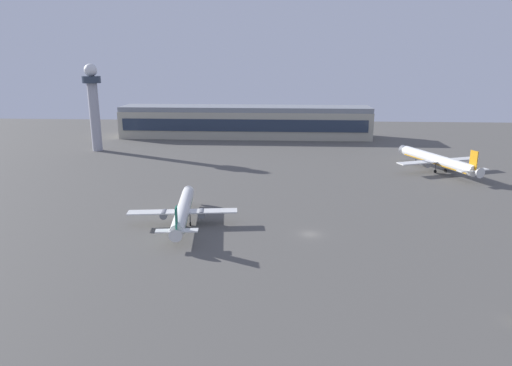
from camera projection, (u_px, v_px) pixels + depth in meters
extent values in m
plane|color=#56544F|center=(310.00, 234.00, 109.23)|extent=(416.00, 416.00, 0.00)
cube|color=#B2AD99|center=(245.00, 124.00, 244.26)|extent=(131.28, 22.00, 14.00)
cube|color=#263347|center=(244.00, 125.00, 233.29)|extent=(126.02, 0.40, 6.16)
cube|color=gray|center=(245.00, 108.00, 242.11)|extent=(131.28, 19.80, 2.40)
cylinder|color=#A8A8B2|center=(95.00, 117.00, 205.39)|extent=(4.40, 4.40, 30.24)
cylinder|color=#2D3847|center=(91.00, 80.00, 201.04)|extent=(8.00, 8.00, 3.00)
sphere|color=silver|center=(91.00, 70.00, 199.98)|extent=(5.60, 5.60, 5.60)
cylinder|color=silver|center=(183.00, 210.00, 115.81)|extent=(7.02, 30.98, 3.25)
cone|color=silver|center=(188.00, 192.00, 131.64)|extent=(3.32, 2.42, 3.09)
cone|color=silver|center=(176.00, 234.00, 99.81)|extent=(3.20, 2.74, 2.93)
cube|color=silver|center=(183.00, 212.00, 115.03)|extent=(27.60, 6.76, 0.30)
cube|color=silver|center=(177.00, 231.00, 101.33)|extent=(9.60, 3.20, 0.30)
cube|color=#146B4C|center=(176.00, 219.00, 100.90)|extent=(0.59, 2.75, 5.56)
cylinder|color=slate|center=(164.00, 214.00, 114.90)|extent=(2.25, 3.29, 1.88)
cylinder|color=slate|center=(202.00, 213.00, 115.46)|extent=(2.25, 3.29, 1.88)
cube|color=#146B4C|center=(183.00, 213.00, 116.04)|extent=(6.39, 28.49, 0.31)
cylinder|color=#333338|center=(187.00, 204.00, 125.70)|extent=(0.24, 0.24, 3.04)
cylinder|color=black|center=(187.00, 209.00, 126.10)|extent=(0.46, 0.98, 0.94)
cylinder|color=#333338|center=(175.00, 219.00, 114.03)|extent=(0.24, 0.24, 3.04)
cylinder|color=black|center=(175.00, 224.00, 114.43)|extent=(0.46, 0.98, 0.94)
cylinder|color=#333338|center=(190.00, 218.00, 114.25)|extent=(0.24, 0.24, 3.04)
cylinder|color=black|center=(190.00, 224.00, 114.65)|extent=(0.46, 0.98, 0.94)
cylinder|color=silver|center=(437.00, 160.00, 169.94)|extent=(17.28, 36.35, 3.96)
cone|color=silver|center=(404.00, 150.00, 188.31)|extent=(4.41, 3.69, 3.76)
cone|color=silver|center=(477.00, 172.00, 151.38)|extent=(4.37, 4.01, 3.56)
cube|color=silver|center=(438.00, 161.00, 169.04)|extent=(32.55, 15.97, 0.36)
cube|color=silver|center=(473.00, 170.00, 153.14)|extent=(11.58, 6.48, 0.36)
cube|color=orange|center=(474.00, 161.00, 152.60)|extent=(1.50, 3.22, 6.77)
cylinder|color=slate|center=(425.00, 164.00, 167.54)|extent=(3.49, 4.32, 2.29)
cylinder|color=slate|center=(451.00, 162.00, 170.91)|extent=(3.49, 4.32, 2.29)
cube|color=orange|center=(436.00, 163.00, 170.22)|extent=(15.83, 33.42, 0.37)
cylinder|color=#333338|center=(416.00, 158.00, 181.44)|extent=(0.29, 0.29, 3.70)
cylinder|color=black|center=(416.00, 163.00, 181.93)|extent=(0.80, 1.22, 1.14)
cylinder|color=#333338|center=(436.00, 167.00, 167.36)|extent=(0.29, 0.29, 3.70)
cylinder|color=black|center=(435.00, 171.00, 167.84)|extent=(0.80, 1.22, 1.14)
cylinder|color=#333338|center=(446.00, 166.00, 168.70)|extent=(0.29, 0.29, 3.70)
cylinder|color=black|center=(445.00, 171.00, 169.19)|extent=(0.80, 1.22, 1.14)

